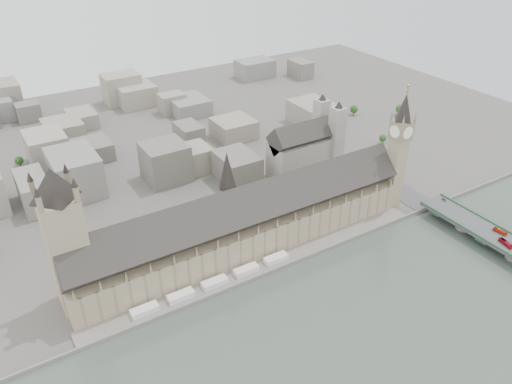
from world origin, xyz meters
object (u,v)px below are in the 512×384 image
palace_of_westminster (245,223)px  red_bus_north (506,243)px  red_bus_south (500,231)px  elizabeth_tower (399,143)px  westminster_bridge (506,248)px  victoria_tower (65,234)px  westminster_abbey (306,148)px  car_approach (444,200)px

palace_of_westminster → red_bus_north: bearing=-34.4°
red_bus_south → red_bus_north: bearing=-136.8°
elizabeth_tower → palace_of_westminster: bearing=175.2°
westminster_bridge → red_bus_south: red_bus_south is taller
red_bus_south → elizabeth_tower: bearing=102.1°
palace_of_westminster → victoria_tower: (-122.00, 6.30, 32.50)m
westminster_abbey → red_bus_north: westminster_abbey is taller
westminster_bridge → red_bus_north: red_bus_north is taller
westminster_bridge → palace_of_westminster: bearing=146.5°
elizabeth_tower → westminster_abbey: 96.91m
westminster_abbey → car_approach: westminster_abbey is taller
westminster_abbey → red_bus_south: westminster_abbey is taller
westminster_bridge → red_bus_south: bearing=64.4°
elizabeth_tower → victoria_tower: size_ratio=1.07×
elizabeth_tower → victoria_tower: bearing=176.0°
elizabeth_tower → car_approach: (30.80, -30.74, -47.12)m
car_approach → elizabeth_tower: bearing=155.5°
palace_of_westminster → car_approach: 174.45m
palace_of_westminster → car_approach: size_ratio=53.66×
victoria_tower → westminster_bridge: 309.91m
elizabeth_tower → red_bus_south: size_ratio=10.09×
elizabeth_tower → red_bus_north: elizabeth_tower is taller
palace_of_westminster → elizabeth_tower: bearing=-4.8°
westminster_abbey → westminster_bridge: bearing=-74.4°
car_approach → westminster_abbey: bearing=136.6°
red_bus_south → car_approach: 54.00m
car_approach → palace_of_westminster: bearing=-173.7°
westminster_abbey → car_approach: size_ratio=13.77×
victoria_tower → westminster_bridge: size_ratio=0.31×
palace_of_westminster → westminster_abbey: westminster_abbey is taller
westminster_bridge → car_approach: (6.80, 64.76, 5.84)m
westminster_abbey → red_bus_south: bearing=-71.9°
elizabeth_tower → car_approach: elizabeth_tower is taller
victoria_tower → red_bus_south: bearing=-19.6°
westminster_bridge → car_approach: size_ratio=65.81×
palace_of_westminster → westminster_abbey: 134.09m
palace_of_westminster → car_approach: bearing=-14.1°
red_bus_north → car_approach: bearing=91.7°
victoria_tower → car_approach: victoria_tower is taller
westminster_bridge → red_bus_south: 13.67m
victoria_tower → red_bus_north: size_ratio=8.35×
elizabeth_tower → red_bus_north: 108.56m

